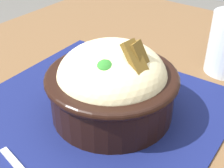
% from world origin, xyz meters
% --- Properties ---
extents(table, '(1.11, 0.81, 0.77)m').
position_xyz_m(table, '(0.00, 0.00, 0.70)').
color(table, brown).
rests_on(table, ground_plane).
extents(placemat, '(0.42, 0.37, 0.00)m').
position_xyz_m(placemat, '(0.00, 0.01, 0.77)').
color(placemat, '#11194C').
rests_on(placemat, table).
extents(bowl, '(0.19, 0.19, 0.13)m').
position_xyz_m(bowl, '(-0.04, 0.03, 0.83)').
color(bowl, black).
rests_on(bowl, placemat).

